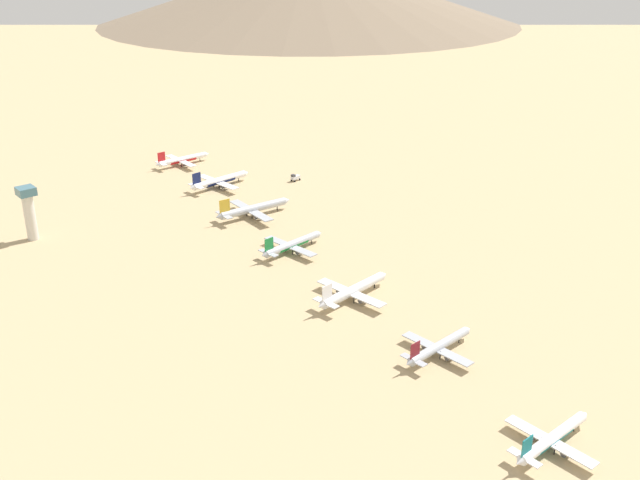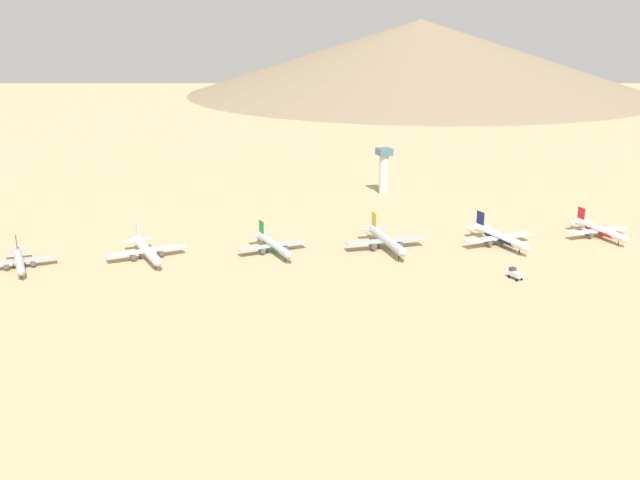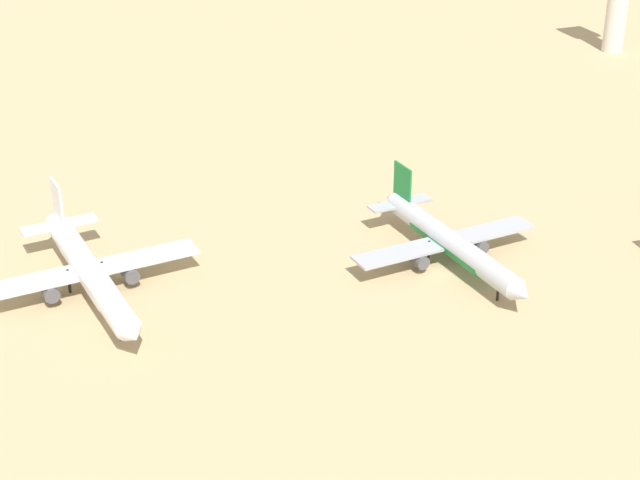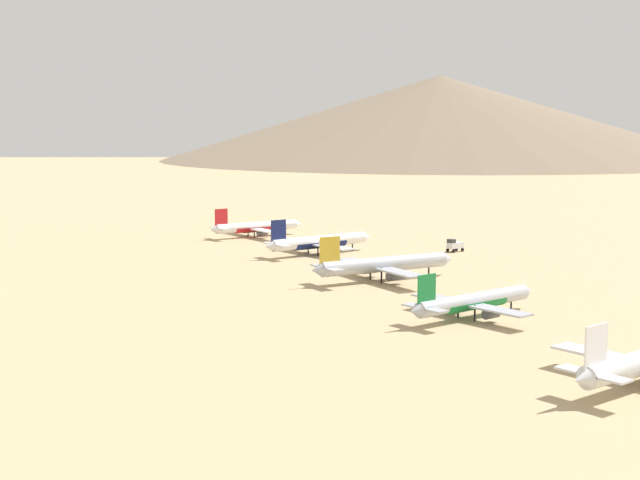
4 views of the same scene
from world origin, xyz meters
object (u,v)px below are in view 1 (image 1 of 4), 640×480
Objects in this scene: parked_jet_3 at (292,244)px; parked_jet_2 at (353,290)px; service_truck at (295,177)px; control_tower at (29,210)px; parked_jet_0 at (552,438)px; parked_jet_6 at (182,160)px; parked_jet_5 at (219,181)px; parked_jet_4 at (253,209)px; parked_jet_1 at (439,347)px.

parked_jet_2 is at bearing -100.99° from parked_jet_3.
control_tower is (-137.21, 11.30, 11.55)m from service_truck.
parked_jet_6 is at bearing 79.29° from parked_jet_0.
parked_jet_5 reaches higher than parked_jet_3.
parked_jet_2 is 0.93× the size of parked_jet_4.
control_tower reaches higher than parked_jet_3.
control_tower is at bearing -153.68° from parked_jet_6.
parked_jet_5 is 40.67m from service_truck.
parked_jet_4 is at bearing -99.83° from parked_jet_6.
parked_jet_0 reaches higher than parked_jet_1.
parked_jet_1 is at bearing -70.22° from control_tower.
control_tower is (-78.38, 83.70, 10.28)m from parked_jet_3.
parked_jet_6 is 6.37× the size of service_truck.
parked_jet_1 is at bearing -113.67° from service_truck.
parked_jet_3 reaches higher than parked_jet_6.
parked_jet_2 is 1.08× the size of parked_jet_3.
control_tower is (-69.01, 131.96, 10.01)m from parked_jet_2.
parked_jet_0 is 97.90m from parked_jet_2.
parked_jet_0 is 233.15m from service_truck.
parked_jet_5 is at bearing 154.68° from service_truck.
parked_jet_1 is (11.83, 50.27, 0.04)m from parked_jet_0.
service_truck is at bearing -25.32° from parked_jet_5.
parked_jet_6 is (36.27, 184.04, -0.28)m from parked_jet_2.
service_truck is at bearing -4.71° from control_tower.
control_tower is at bearing -176.54° from parked_jet_5.
parked_jet_4 is (10.99, 43.93, 0.58)m from parked_jet_3.
parked_jet_6 is 117.91m from control_tower.
parked_jet_3 is at bearing 79.01° from parked_jet_2.
parked_jet_6 is at bearing 84.04° from parked_jet_5.
control_tower reaches higher than service_truck.
parked_jet_4 reaches higher than parked_jet_2.
parked_jet_4 reaches higher than parked_jet_0.
parked_jet_0 is 5.98× the size of service_truck.
parked_jet_5 is 6.98× the size of service_truck.
control_tower is at bearing 102.88° from parked_jet_0.
parked_jet_3 reaches higher than parked_jet_1.
parked_jet_3 is at bearing -103.83° from parked_jet_5.
parked_jet_3 is 93.30m from service_truck.
parked_jet_3 is at bearing -104.05° from parked_jet_4.
parked_jet_5 reaches higher than service_truck.
parked_jet_4 is 7.42× the size of service_truck.
parked_jet_3 is at bearing -129.10° from service_truck.
parked_jet_1 is 189.60m from control_tower.
parked_jet_5 is 1.10× the size of parked_jet_6.
parked_jet_1 is 0.87× the size of parked_jet_2.
parked_jet_0 is 0.94× the size of parked_jet_6.
parked_jet_5 is 46.26m from parked_jet_6.
parked_jet_1 is 233.88m from parked_jet_6.
parked_jet_3 reaches higher than parked_jet_0.
parked_jet_4 is 1.68× the size of control_tower.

